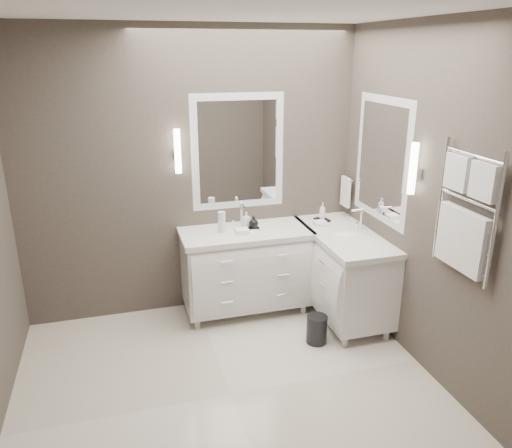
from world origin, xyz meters
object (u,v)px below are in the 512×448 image
object	(u,v)px
vanity_back	(246,266)
vanity_right	(343,269)
towel_ladder	(465,218)
waste_bin	(317,329)

from	to	relation	value
vanity_back	vanity_right	bearing A→B (deg)	-20.38
towel_ladder	waste_bin	size ratio (longest dim) A/B	3.50
vanity_right	waste_bin	xyz separation A→B (m)	(-0.43, -0.41, -0.36)
towel_ladder	waste_bin	world-z (taller)	towel_ladder
vanity_right	towel_ladder	xyz separation A→B (m)	(0.23, -1.30, 0.91)
vanity_back	vanity_right	world-z (taller)	same
vanity_right	towel_ladder	bearing A→B (deg)	-80.16
vanity_right	waste_bin	bearing A→B (deg)	-135.97
vanity_back	waste_bin	bearing A→B (deg)	-58.56
vanity_right	waste_bin	world-z (taller)	vanity_right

